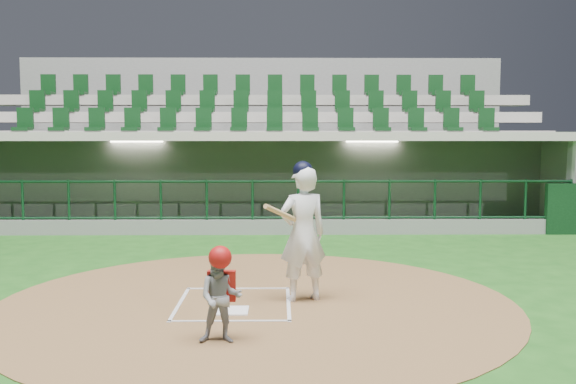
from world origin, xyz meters
name	(u,v)px	position (x,y,z in m)	size (l,w,h in m)	color
ground	(236,299)	(0.00, 0.00, 0.00)	(120.00, 120.00, 0.00)	#1A4F16
dirt_circle	(256,302)	(0.30, -0.20, 0.01)	(7.20, 7.20, 0.01)	brown
home_plate	(232,311)	(0.00, -0.70, 0.02)	(0.43, 0.43, 0.02)	white
batter_box_chalk	(234,303)	(0.00, -0.30, 0.02)	(1.55, 1.80, 0.01)	silver
dugout_structure	(260,187)	(0.12, 7.85, 0.95)	(16.40, 3.70, 3.00)	gray
seating_deck	(259,164)	(0.00, 10.91, 1.42)	(17.00, 6.72, 5.15)	slate
batter	(303,232)	(0.95, -0.12, 0.99)	(0.93, 0.96, 1.96)	white
catcher	(221,294)	(-0.03, -1.95, 0.56)	(0.50, 0.40, 1.10)	gray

